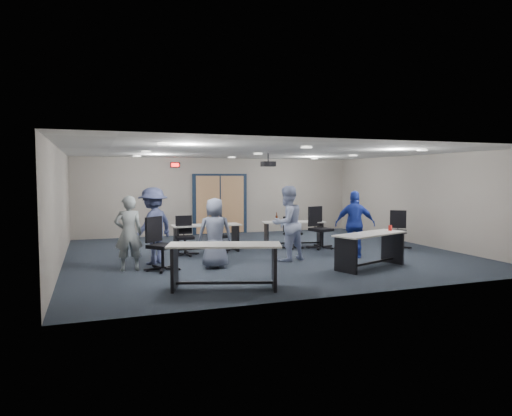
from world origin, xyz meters
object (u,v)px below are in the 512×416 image
object	(u,v)px
chair_back_d	(321,228)
chair_back_a	(185,236)
person_lightblue	(287,223)
table_back_right	(293,229)
person_gray	(129,233)
chair_loose_right	(398,230)
table_front_right	(371,244)
chair_loose_left	(162,244)
table_back_left	(206,233)
chair_back_b	(219,235)
person_back	(153,226)
person_navy	(355,224)
table_front_left	(224,258)
chair_back_c	(293,232)
person_plaid	(215,233)

from	to	relation	value
chair_back_d	chair_back_a	bearing A→B (deg)	161.91
person_lightblue	table_back_right	bearing A→B (deg)	-138.61
person_gray	chair_loose_right	bearing A→B (deg)	-177.67
table_front_right	chair_loose_left	bearing A→B (deg)	144.17
table_back_left	chair_back_b	bearing A→B (deg)	-30.42
chair_back_d	chair_loose_left	xyz separation A→B (m)	(-4.69, -1.52, -0.01)
chair_back_b	person_gray	bearing A→B (deg)	-155.78
person_back	table_back_left	bearing A→B (deg)	175.90
chair_loose_left	chair_loose_right	size ratio (longest dim) A/B	1.09
chair_loose_right	person_navy	world-z (taller)	person_navy
table_front_left	chair_back_c	size ratio (longest dim) A/B	2.35
person_gray	chair_back_d	bearing A→B (deg)	-168.42
person_navy	chair_back_d	bearing A→B (deg)	-55.61
person_gray	person_plaid	xyz separation A→B (m)	(1.85, -0.32, -0.03)
person_navy	table_front_left	bearing A→B (deg)	56.17
chair_back_d	chair_loose_right	distance (m)	2.20
chair_back_d	chair_loose_right	xyz separation A→B (m)	(2.07, -0.73, -0.06)
table_back_right	person_plaid	world-z (taller)	person_plaid
chair_loose_right	chair_back_d	bearing A→B (deg)	-163.21
table_back_right	chair_back_b	distance (m)	2.36
chair_loose_right	person_back	xyz separation A→B (m)	(-6.84, 0.06, 0.36)
table_front_right	chair_back_c	distance (m)	3.15
chair_back_b	chair_back_d	world-z (taller)	chair_back_d
chair_loose_right	person_plaid	xyz separation A→B (m)	(-5.60, -0.89, 0.25)
table_front_right	person_lightblue	xyz separation A→B (m)	(-1.43, 1.42, 0.38)
chair_loose_left	person_plaid	xyz separation A→B (m)	(1.15, -0.11, 0.20)
table_back_right	chair_back_d	bearing A→B (deg)	-37.49
chair_back_a	person_lightblue	distance (m)	2.75
chair_loose_right	person_navy	distance (m)	2.13
table_back_right	chair_back_c	bearing A→B (deg)	-103.13
chair_back_d	table_back_right	bearing A→B (deg)	115.84
chair_loose_left	chair_back_b	bearing A→B (deg)	6.04
person_back	table_front_right	bearing A→B (deg)	113.27
person_plaid	person_lightblue	world-z (taller)	person_lightblue
chair_loose_right	person_navy	size ratio (longest dim) A/B	0.64
person_gray	person_plaid	distance (m)	1.88
table_front_right	person_gray	bearing A→B (deg)	144.06
chair_back_a	person_plaid	world-z (taller)	person_plaid
person_lightblue	person_back	world-z (taller)	person_lightblue
table_front_right	chair_back_b	bearing A→B (deg)	110.54
chair_back_b	person_lightblue	size ratio (longest dim) A/B	0.52
chair_back_a	chair_loose_left	distance (m)	1.93
person_lightblue	person_navy	size ratio (longest dim) A/B	1.08
person_plaid	chair_loose_left	bearing A→B (deg)	2.13
table_front_left	person_navy	distance (m)	4.47
chair_back_c	person_navy	distance (m)	2.10
table_front_right	chair_back_a	xyz separation A→B (m)	(-3.63, 3.02, -0.03)
chair_back_a	chair_loose_left	world-z (taller)	chair_loose_left
person_navy	chair_loose_left	bearing A→B (deg)	29.01
chair_back_a	chair_back_b	world-z (taller)	chair_back_a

